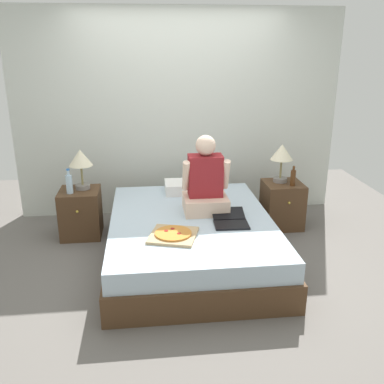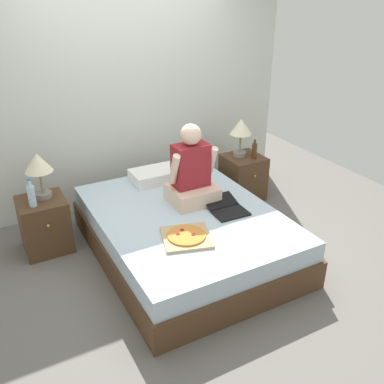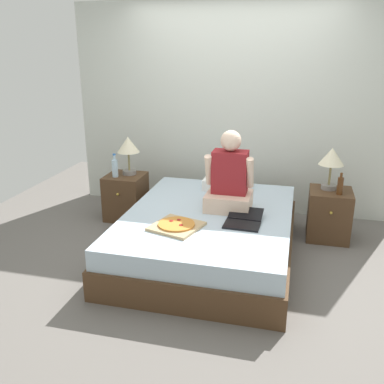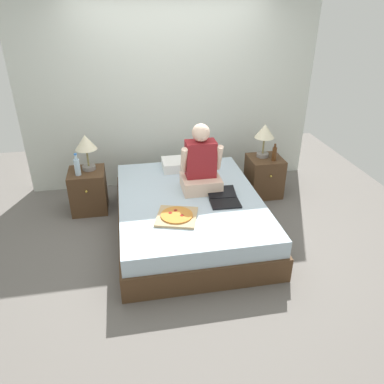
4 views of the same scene
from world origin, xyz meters
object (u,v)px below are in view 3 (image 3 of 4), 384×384
object	(u,v)px
pizza_box	(176,226)
lamp_on_left_nightstand	(128,147)
nightstand_left	(126,197)
laptop	(243,221)
beer_bottle	(340,185)
person_seated	(229,181)
lamp_on_right_nightstand	(332,159)
nightstand_right	(329,214)
water_bottle	(115,168)
bed	(208,235)

from	to	relation	value
pizza_box	lamp_on_left_nightstand	bearing A→B (deg)	127.80
nightstand_left	laptop	bearing A→B (deg)	-30.43
beer_bottle	person_seated	distance (m)	1.17
lamp_on_right_nightstand	laptop	size ratio (longest dim) A/B	1.06
nightstand_left	pizza_box	xyz separation A→B (m)	(0.97, -1.14, 0.20)
person_seated	pizza_box	world-z (taller)	person_seated
nightstand_right	person_seated	world-z (taller)	person_seated
person_seated	laptop	xyz separation A→B (m)	(0.19, -0.35, -0.27)
lamp_on_left_nightstand	beer_bottle	size ratio (longest dim) A/B	1.96
laptop	water_bottle	bearing A→B (deg)	153.33
nightstand_right	beer_bottle	world-z (taller)	beer_bottle
bed	laptop	world-z (taller)	laptop
bed	person_seated	bearing A→B (deg)	46.65
person_seated	pizza_box	bearing A→B (deg)	-121.98
nightstand_left	lamp_on_right_nightstand	distance (m)	2.39
bed	pizza_box	world-z (taller)	pizza_box
lamp_on_right_nightstand	beer_bottle	world-z (taller)	lamp_on_right_nightstand
water_bottle	nightstand_right	distance (m)	2.45
lamp_on_right_nightstand	beer_bottle	distance (m)	0.29
nightstand_right	bed	bearing A→B (deg)	-148.20
water_bottle	laptop	size ratio (longest dim) A/B	0.65
lamp_on_left_nightstand	pizza_box	size ratio (longest dim) A/B	0.90
nightstand_right	laptop	distance (m)	1.23
nightstand_right	pizza_box	world-z (taller)	nightstand_right
beer_bottle	laptop	bearing A→B (deg)	-137.85
nightstand_left	pizza_box	world-z (taller)	nightstand_left
beer_bottle	pizza_box	world-z (taller)	beer_bottle
lamp_on_left_nightstand	nightstand_right	world-z (taller)	lamp_on_left_nightstand
nightstand_left	water_bottle	bearing A→B (deg)	-131.65
bed	laptop	bearing A→B (deg)	-25.70
pizza_box	nightstand_left	bearing A→B (deg)	130.18
lamp_on_right_nightstand	pizza_box	bearing A→B (deg)	-138.42
person_seated	laptop	world-z (taller)	person_seated
lamp_on_left_nightstand	nightstand_right	size ratio (longest dim) A/B	0.83
lamp_on_right_nightstand	person_seated	xyz separation A→B (m)	(-0.97, -0.60, -0.12)
lamp_on_right_nightstand	person_seated	size ratio (longest dim) A/B	0.58
nightstand_left	laptop	xyz separation A→B (m)	(1.53, -0.90, 0.21)
bed	nightstand_left	xyz separation A→B (m)	(-1.17, 0.73, 0.05)
nightstand_right	pizza_box	distance (m)	1.80
lamp_on_right_nightstand	beer_bottle	xyz separation A→B (m)	(0.10, -0.15, -0.23)
nightstand_right	laptop	xyz separation A→B (m)	(-0.81, -0.90, 0.21)
bed	beer_bottle	size ratio (longest dim) A/B	9.25
lamp_on_left_nightstand	person_seated	distance (m)	1.43
bed	lamp_on_right_nightstand	xyz separation A→B (m)	(1.14, 0.78, 0.64)
beer_bottle	person_seated	xyz separation A→B (m)	(-1.07, -0.45, 0.11)
person_seated	laptop	bearing A→B (deg)	-61.11
lamp_on_right_nightstand	nightstand_right	bearing A→B (deg)	-59.07
bed	water_bottle	world-z (taller)	water_bottle
nightstand_right	pizza_box	bearing A→B (deg)	-140.26
nightstand_left	lamp_on_left_nightstand	size ratio (longest dim) A/B	1.20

